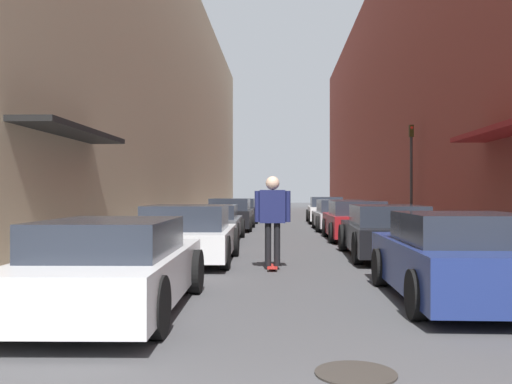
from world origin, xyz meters
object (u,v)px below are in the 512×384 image
Objects in this scene: parked_car_right_2 at (356,221)px; traffic_light at (411,166)px; parked_car_left_3 at (231,215)px; parked_car_right_1 at (386,232)px; parked_car_right_3 at (339,216)px; skateboarder at (273,212)px; parked_car_left_2 at (213,223)px; parked_car_right_4 at (326,210)px; parked_car_right_0 at (459,258)px; parked_car_left_1 at (188,235)px; parked_car_left_4 at (240,211)px; manhole_cover at (356,373)px; parked_car_left_0 at (114,266)px.

traffic_light reaches higher than parked_car_right_2.
parked_car_left_3 is 0.97× the size of parked_car_right_1.
parked_car_right_2 reaches higher than parked_car_right_3.
skateboarder is at bearing -139.86° from parked_car_right_1.
parked_car_left_2 is 12.15m from parked_car_right_4.
parked_car_left_2 is 6.48m from parked_car_right_1.
parked_car_right_0 is at bearing -50.32° from skateboarder.
parked_car_right_0 is at bearing -64.75° from parked_car_left_2.
parked_car_left_4 is at bearing 90.14° from parked_car_left_1.
parked_car_left_2 is 0.99× the size of parked_car_left_3.
traffic_light is at bearing 48.01° from parked_car_right_2.
parked_car_right_4 reaches higher than parked_car_left_4.
parked_car_left_2 is at bearing -90.94° from parked_car_left_3.
parked_car_right_2 is at bearing 90.29° from parked_car_right_0.
parked_car_right_3 is 5.84m from parked_car_right_4.
manhole_cover is (-1.85, -13.95, -0.62)m from parked_car_right_2.
parked_car_right_0 is 3.90m from manhole_cover.
parked_car_left_1 is 11.30m from parked_car_left_3.
parked_car_right_2 is (4.58, -10.72, 0.01)m from parked_car_left_4.
parked_car_right_0 is at bearing -89.71° from parked_car_right_2.
parked_car_right_4 reaches higher than parked_car_right_1.
parked_car_right_3 is (-0.10, 9.90, -0.01)m from parked_car_right_1.
parked_car_left_3 reaches higher than parked_car_left_4.
parked_car_left_0 is 0.99× the size of parked_car_left_3.
parked_car_left_2 is at bearing 136.41° from parked_car_right_1.
skateboarder reaches higher than parked_car_right_1.
parked_car_right_4 is (4.52, 11.27, 0.07)m from parked_car_left_2.
parked_car_left_3 is at bearing 132.18° from parked_car_right_2.
skateboarder is (1.94, -18.08, 0.55)m from parked_car_left_4.
manhole_cover is at bearing -83.15° from skateboarder.
parked_car_left_3 is (0.09, 5.66, 0.06)m from parked_car_left_2.
parked_car_left_0 is at bearing -89.93° from parked_car_left_2.
parked_car_left_3 is at bearing -89.84° from parked_car_left_4.
parked_car_left_3 is 2.41× the size of skateboarder.
parked_car_left_2 is (-0.12, 5.64, -0.04)m from parked_car_left_1.
parked_car_left_1 is 0.96× the size of parked_car_right_3.
parked_car_left_1 reaches higher than parked_car_left_0.
parked_car_right_3 is at bearing 78.00° from skateboarder.
parked_car_right_2 is 1.07× the size of traffic_light.
parked_car_left_1 is 5.64m from parked_car_left_2.
parked_car_left_1 is 7.74m from parked_car_right_2.
parked_car_left_0 is 1.11× the size of parked_car_left_1.
parked_car_left_4 is 11.66m from parked_car_right_2.
parked_car_right_3 is 6.04× the size of manhole_cover.
parked_car_left_4 is at bearing 113.12° from parked_car_right_2.
parked_car_right_2 reaches higher than parked_car_left_4.
parked_car_right_1 is (4.58, 1.17, -0.00)m from parked_car_left_1.
parked_car_right_2 reaches higher than manhole_cover.
traffic_light is at bearing -18.55° from parked_car_left_3.
skateboarder is at bearing -102.00° from parked_car_right_3.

